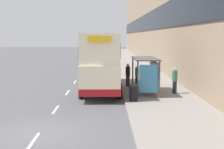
# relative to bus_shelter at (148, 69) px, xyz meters

# --- Properties ---
(ground_plane) EXTENTS (220.00, 220.00, 0.00)m
(ground_plane) POSITION_rel_bus_shelter_xyz_m (-5.77, -8.55, -1.88)
(ground_plane) COLOR #515156
(pavement) EXTENTS (5.00, 93.00, 0.14)m
(pavement) POSITION_rel_bus_shelter_xyz_m (0.73, 29.95, -1.81)
(pavement) COLOR gray
(pavement) RESTS_ON ground_plane
(terrace_facade) EXTENTS (3.10, 93.00, 13.95)m
(terrace_facade) POSITION_rel_bus_shelter_xyz_m (4.72, 29.95, 5.09)
(terrace_facade) COLOR #9E846B
(terrace_facade) RESTS_ON ground_plane
(lane_mark_0) EXTENTS (0.12, 2.00, 0.01)m
(lane_mark_0) POSITION_rel_bus_shelter_xyz_m (-5.77, -9.52, -1.87)
(lane_mark_0) COLOR silver
(lane_mark_0) RESTS_ON ground_plane
(lane_mark_1) EXTENTS (0.12, 2.00, 0.01)m
(lane_mark_1) POSITION_rel_bus_shelter_xyz_m (-5.77, -4.20, -1.87)
(lane_mark_1) COLOR silver
(lane_mark_1) RESTS_ON ground_plane
(lane_mark_2) EXTENTS (0.12, 2.00, 0.01)m
(lane_mark_2) POSITION_rel_bus_shelter_xyz_m (-5.77, 1.12, -1.87)
(lane_mark_2) COLOR silver
(lane_mark_2) RESTS_ON ground_plane
(lane_mark_3) EXTENTS (0.12, 2.00, 0.01)m
(lane_mark_3) POSITION_rel_bus_shelter_xyz_m (-5.77, 6.44, -1.87)
(lane_mark_3) COLOR silver
(lane_mark_3) RESTS_ON ground_plane
(lane_mark_4) EXTENTS (0.12, 2.00, 0.01)m
(lane_mark_4) POSITION_rel_bus_shelter_xyz_m (-5.77, 11.76, -1.87)
(lane_mark_4) COLOR silver
(lane_mark_4) RESTS_ON ground_plane
(lane_mark_5) EXTENTS (0.12, 2.00, 0.01)m
(lane_mark_5) POSITION_rel_bus_shelter_xyz_m (-5.77, 17.09, -1.87)
(lane_mark_5) COLOR silver
(lane_mark_5) RESTS_ON ground_plane
(bus_shelter) EXTENTS (1.60, 4.20, 2.48)m
(bus_shelter) POSITION_rel_bus_shelter_xyz_m (0.00, 0.00, 0.00)
(bus_shelter) COLOR #4C4C51
(bus_shelter) RESTS_ON ground_plane
(double_decker_bus_near) EXTENTS (2.85, 10.43, 4.30)m
(double_decker_bus_near) POSITION_rel_bus_shelter_xyz_m (-3.30, 2.17, 0.41)
(double_decker_bus_near) COLOR beige
(double_decker_bus_near) RESTS_ON ground_plane
(car_0) EXTENTS (1.92, 3.90, 1.81)m
(car_0) POSITION_rel_bus_shelter_xyz_m (-2.96, 61.37, -0.99)
(car_0) COLOR maroon
(car_0) RESTS_ON ground_plane
(car_1) EXTENTS (2.06, 3.82, 1.66)m
(car_1) POSITION_rel_bus_shelter_xyz_m (-3.92, 27.42, -1.05)
(car_1) COLOR black
(car_1) RESTS_ON ground_plane
(car_2) EXTENTS (1.92, 4.14, 1.66)m
(car_2) POSITION_rel_bus_shelter_xyz_m (-3.43, 14.91, -1.05)
(car_2) COLOR silver
(car_2) RESTS_ON ground_plane
(pedestrian_at_shelter) EXTENTS (0.32, 0.32, 1.62)m
(pedestrian_at_shelter) POSITION_rel_bus_shelter_xyz_m (-0.39, 3.90, -0.91)
(pedestrian_at_shelter) COLOR #23232D
(pedestrian_at_shelter) RESTS_ON ground_plane
(pedestrian_1) EXTENTS (0.36, 0.36, 1.81)m
(pedestrian_1) POSITION_rel_bus_shelter_xyz_m (1.89, 0.00, -0.81)
(pedestrian_1) COLOR #23232D
(pedestrian_1) RESTS_ON ground_plane
(pedestrian_2) EXTENTS (0.36, 0.36, 1.82)m
(pedestrian_2) POSITION_rel_bus_shelter_xyz_m (-1.20, 3.12, -0.80)
(pedestrian_2) COLOR #23232D
(pedestrian_2) RESTS_ON ground_plane
(litter_bin) EXTENTS (0.55, 0.55, 1.05)m
(litter_bin) POSITION_rel_bus_shelter_xyz_m (-1.22, -2.57, -1.21)
(litter_bin) COLOR black
(litter_bin) RESTS_ON ground_plane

